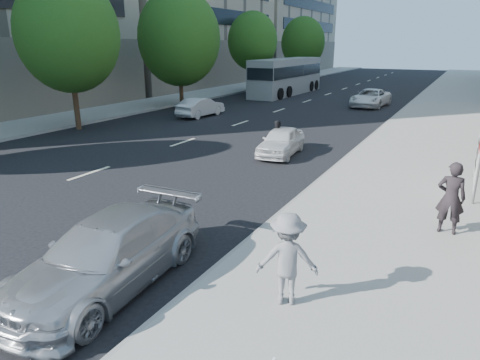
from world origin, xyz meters
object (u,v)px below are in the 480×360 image
Objects in this scene: pedestrian_woman at (451,198)px; parked_sedan at (108,254)px; jogger at (287,259)px; white_sedan_far at (370,98)px; motorcycle at (278,138)px; white_sedan_near at (281,141)px; protest_banner at (479,151)px; bus at (287,77)px; white_sedan_mid at (201,107)px.

parked_sedan is (-5.78, -5.58, -0.37)m from pedestrian_woman.
jogger is 28.03m from white_sedan_far.
parked_sedan reaches higher than white_sedan_far.
motorcycle is (-4.85, 10.88, -0.37)m from jogger.
white_sedan_far reaches higher than white_sedan_near.
jogger is at bearing -77.21° from white_sedan_far.
protest_banner is 20.34m from white_sedan_far.
pedestrian_woman is 0.15× the size of bus.
pedestrian_woman is at bearing -45.73° from white_sedan_near.
pedestrian_woman reaches higher than white_sedan_near.
bus reaches higher than pedestrian_woman.
pedestrian_woman reaches higher than parked_sedan.
white_sedan_mid is at bearing -127.58° from white_sedan_far.
white_sedan_far is 16.82m from motorcycle.
white_sedan_mid is at bearing -41.69° from pedestrian_woman.
white_sedan_far is at bearing 83.88° from white_sedan_near.
parked_sedan reaches higher than white_sedan_mid.
white_sedan_mid is (-8.76, 7.04, 0.02)m from white_sedan_near.
bus reaches higher than protest_banner.
white_sedan_near is 0.29× the size of bus.
white_sedan_near is (-1.14, 11.43, -0.09)m from parked_sedan.
protest_banner is 7.72m from white_sedan_near.
motorcycle is at bearing 124.38° from white_sedan_near.
protest_banner is (2.92, 8.72, 0.39)m from jogger.
parked_sedan is (-6.33, -9.63, -0.71)m from protest_banner.
parked_sedan reaches higher than white_sedan_near.
bus is (-15.76, 28.13, 0.58)m from pedestrian_woman.
jogger is 3.54m from parked_sedan.
protest_banner reaches higher than motorcycle.
jogger is 0.14× the size of bus.
parked_sedan is at bearing -8.29° from jogger.
parked_sedan is 28.62m from white_sedan_far.
pedestrian_woman is 0.52× the size of white_sedan_near.
white_sedan_near is at bearing -86.77° from white_sedan_far.
protest_banner is 1.50× the size of motorcycle.
white_sedan_near is at bearing 92.08° from parked_sedan.
parked_sedan is 1.00× the size of white_sedan_far.
jogger is at bearing -67.06° from bus.
white_sedan_mid is 15.28m from bus.
pedestrian_woman is 20.30m from white_sedan_mid.
pedestrian_woman is 8.04m from parked_sedan.
protest_banner reaches higher than white_sedan_mid.
pedestrian_woman is 0.59× the size of protest_banner.
protest_banner is 0.25× the size of bus.
jogger is 0.36× the size of white_sedan_far.
white_sedan_near is at bearing -90.00° from jogger.
protest_banner is 0.64× the size of white_sedan_far.
white_sedan_mid is at bearing 114.60° from parked_sedan.
white_sedan_far is at bearing 111.00° from protest_banner.
protest_banner is at bearing -55.16° from bus.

